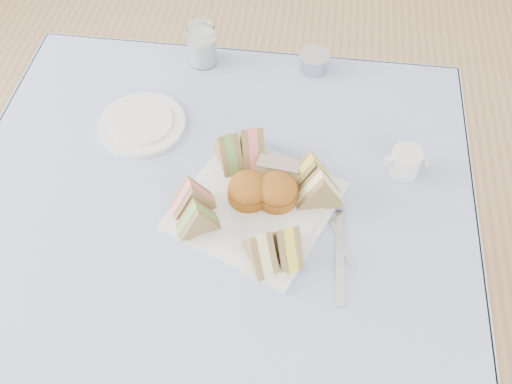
# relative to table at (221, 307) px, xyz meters

# --- Properties ---
(floor) EXTENTS (4.00, 4.00, 0.00)m
(floor) POSITION_rel_table_xyz_m (0.00, 0.00, -0.37)
(floor) COLOR #9E7751
(floor) RESTS_ON ground
(table) EXTENTS (0.90, 0.90, 0.74)m
(table) POSITION_rel_table_xyz_m (0.00, 0.00, 0.00)
(table) COLOR brown
(table) RESTS_ON floor
(tablecloth) EXTENTS (1.02, 1.02, 0.01)m
(tablecloth) POSITION_rel_table_xyz_m (0.00, 0.00, 0.37)
(tablecloth) COLOR #9CB0D8
(tablecloth) RESTS_ON table
(serving_plate) EXTENTS (0.36, 0.36, 0.01)m
(serving_plate) POSITION_rel_table_xyz_m (0.08, 0.04, 0.38)
(serving_plate) COLOR silver
(serving_plate) RESTS_ON tablecloth
(sandwich_fl_a) EXTENTS (0.10, 0.08, 0.08)m
(sandwich_fl_a) POSITION_rel_table_xyz_m (-0.04, 0.02, 0.43)
(sandwich_fl_a) COLOR #A0804C
(sandwich_fl_a) RESTS_ON serving_plate
(sandwich_fl_b) EXTENTS (0.09, 0.07, 0.07)m
(sandwich_fl_b) POSITION_rel_table_xyz_m (-0.02, -0.02, 0.42)
(sandwich_fl_b) COLOR #A0804C
(sandwich_fl_b) RESTS_ON serving_plate
(sandwich_fr_a) EXTENTS (0.07, 0.10, 0.08)m
(sandwich_fr_a) POSITION_rel_table_xyz_m (0.15, -0.06, 0.43)
(sandwich_fr_a) COLOR #A0804C
(sandwich_fr_a) RESTS_ON serving_plate
(sandwich_fr_b) EXTENTS (0.08, 0.10, 0.08)m
(sandwich_fr_b) POSITION_rel_table_xyz_m (0.11, -0.08, 0.43)
(sandwich_fr_b) COLOR #A0804C
(sandwich_fr_b) RESTS_ON serving_plate
(sandwich_bl_a) EXTENTS (0.08, 0.10, 0.08)m
(sandwich_bl_a) POSITION_rel_table_xyz_m (0.01, 0.14, 0.43)
(sandwich_bl_a) COLOR #A0804C
(sandwich_bl_a) RESTS_ON serving_plate
(sandwich_bl_b) EXTENTS (0.07, 0.10, 0.08)m
(sandwich_bl_b) POSITION_rel_table_xyz_m (0.06, 0.16, 0.43)
(sandwich_bl_b) COLOR #A0804C
(sandwich_bl_b) RESTS_ON serving_plate
(sandwich_br_a) EXTENTS (0.10, 0.06, 0.08)m
(sandwich_br_a) POSITION_rel_table_xyz_m (0.20, 0.07, 0.43)
(sandwich_br_a) COLOR #A0804C
(sandwich_br_a) RESTS_ON serving_plate
(sandwich_br_b) EXTENTS (0.09, 0.07, 0.08)m
(sandwich_br_b) POSITION_rel_table_xyz_m (0.18, 0.11, 0.43)
(sandwich_br_b) COLOR #A0804C
(sandwich_br_b) RESTS_ON serving_plate
(scone_left) EXTENTS (0.10, 0.10, 0.05)m
(scone_left) POSITION_rel_table_xyz_m (0.07, 0.06, 0.42)
(scone_left) COLOR #84480D
(scone_left) RESTS_ON serving_plate
(scone_right) EXTENTS (0.09, 0.09, 0.05)m
(scone_right) POSITION_rel_table_xyz_m (0.12, 0.06, 0.42)
(scone_right) COLOR #84480D
(scone_right) RESTS_ON serving_plate
(pastry_slice) EXTENTS (0.09, 0.04, 0.04)m
(pastry_slice) POSITION_rel_table_xyz_m (0.12, 0.12, 0.41)
(pastry_slice) COLOR #CFC37F
(pastry_slice) RESTS_ON serving_plate
(side_plate) EXTENTS (0.19, 0.19, 0.01)m
(side_plate) POSITION_rel_table_xyz_m (-0.19, 0.23, 0.38)
(side_plate) COLOR silver
(side_plate) RESTS_ON tablecloth
(water_glass) EXTENTS (0.07, 0.07, 0.10)m
(water_glass) POSITION_rel_table_xyz_m (-0.10, 0.45, 0.43)
(water_glass) COLOR white
(water_glass) RESTS_ON tablecloth
(tea_strainer) EXTENTS (0.10, 0.10, 0.04)m
(tea_strainer) POSITION_rel_table_xyz_m (0.17, 0.46, 0.40)
(tea_strainer) COLOR #AAAABD
(tea_strainer) RESTS_ON tablecloth
(knife) EXTENTS (0.02, 0.20, 0.00)m
(knife) POSITION_rel_table_xyz_m (0.25, -0.05, 0.38)
(knife) COLOR #AAAABD
(knife) RESTS_ON tablecloth
(fork) EXTENTS (0.07, 0.15, 0.00)m
(fork) POSITION_rel_table_xyz_m (0.24, 0.00, 0.38)
(fork) COLOR #AAAABD
(fork) RESTS_ON tablecloth
(creamer_jug) EXTENTS (0.08, 0.08, 0.05)m
(creamer_jug) POSITION_rel_table_xyz_m (0.37, 0.17, 0.40)
(creamer_jug) COLOR silver
(creamer_jug) RESTS_ON tablecloth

